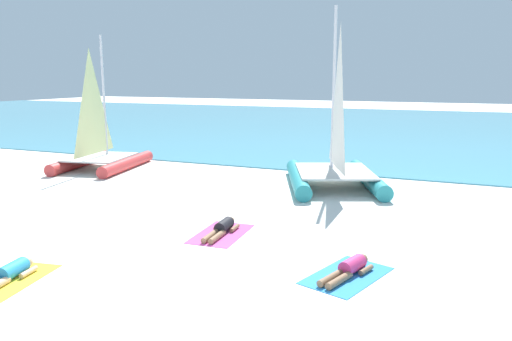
# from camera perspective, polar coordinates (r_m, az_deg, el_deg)

# --- Properties ---
(ground_plane) EXTENTS (120.00, 120.00, 0.00)m
(ground_plane) POSITION_cam_1_polar(r_m,az_deg,el_deg) (18.75, 5.79, -1.02)
(ground_plane) COLOR white
(ocean_water) EXTENTS (120.00, 40.00, 0.05)m
(ocean_water) POSITION_cam_1_polar(r_m,az_deg,el_deg) (39.50, 15.00, 4.92)
(ocean_water) COLOR #4C9EB7
(ocean_water) RESTS_ON ground
(sailboat_teal) EXTENTS (4.62, 5.56, 6.21)m
(sailboat_teal) POSITION_cam_1_polar(r_m,az_deg,el_deg) (17.44, 9.00, 1.10)
(sailboat_teal) COLOR teal
(sailboat_teal) RESTS_ON ground
(sailboat_red) EXTENTS (3.45, 4.66, 5.50)m
(sailboat_red) POSITION_cam_1_polar(r_m,az_deg,el_deg) (21.63, -17.47, 2.31)
(sailboat_red) COLOR #CC3838
(sailboat_red) RESTS_ON ground
(towel_left) EXTENTS (1.41, 2.06, 0.01)m
(towel_left) POSITION_cam_1_polar(r_m,az_deg,el_deg) (10.71, -26.81, -11.31)
(towel_left) COLOR yellow
(towel_left) RESTS_ON ground
(sunbather_left) EXTENTS (0.67, 1.57, 0.30)m
(sunbather_left) POSITION_cam_1_polar(r_m,az_deg,el_deg) (10.72, -26.64, -10.57)
(sunbather_left) COLOR #268CCC
(sunbather_left) RESTS_ON towel_left
(towel_middle) EXTENTS (1.22, 1.97, 0.01)m
(towel_middle) POSITION_cam_1_polar(r_m,az_deg,el_deg) (12.33, -4.04, -7.28)
(towel_middle) COLOR #D84C99
(towel_middle) RESTS_ON ground
(sunbather_middle) EXTENTS (0.57, 1.57, 0.30)m
(sunbather_middle) POSITION_cam_1_polar(r_m,az_deg,el_deg) (12.35, -3.93, -6.64)
(sunbather_middle) COLOR black
(sunbather_middle) RESTS_ON towel_middle
(towel_right) EXTENTS (1.62, 2.14, 0.01)m
(towel_right) POSITION_cam_1_polar(r_m,az_deg,el_deg) (10.02, 10.44, -11.82)
(towel_right) COLOR #338CD8
(towel_right) RESTS_ON ground
(sunbather_right) EXTENTS (0.84, 1.54, 0.30)m
(sunbather_right) POSITION_cam_1_polar(r_m,az_deg,el_deg) (10.02, 10.66, -11.04)
(sunbather_right) COLOR #D83372
(sunbather_right) RESTS_ON towel_right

